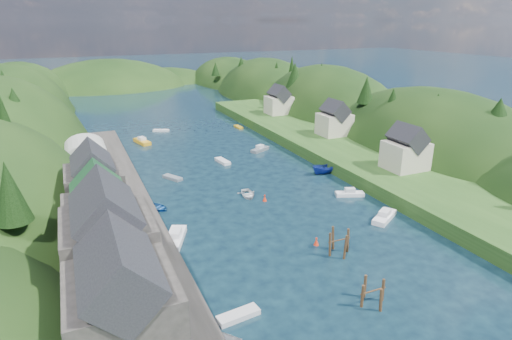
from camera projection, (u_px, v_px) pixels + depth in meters
name	position (u px, v px, depth m)	size (l,w,h in m)	color
ground	(215.00, 157.00, 93.01)	(600.00, 600.00, 0.00)	black
hillside_left	(0.00, 183.00, 100.11)	(44.00, 245.56, 52.00)	black
hillside_right	(327.00, 140.00, 134.19)	(36.00, 245.56, 48.00)	black
far_hills	(135.00, 106.00, 204.11)	(103.00, 68.00, 44.00)	black
hill_trees	(200.00, 95.00, 102.21)	(90.52, 150.16, 12.14)	black
quay_left	(117.00, 233.00, 57.64)	(12.00, 110.00, 2.00)	#2D2B28
terrace_left_grass	(61.00, 241.00, 54.89)	(12.00, 110.00, 2.50)	#234719
quayside_buildings	(107.00, 240.00, 43.11)	(8.00, 35.84, 12.90)	#2D2B28
boat_sheds	(88.00, 164.00, 71.87)	(7.00, 21.00, 7.50)	#2D2D30
terrace_right	(338.00, 150.00, 93.50)	(16.00, 120.00, 2.40)	#234719
right_bank_cottages	(330.00, 120.00, 100.30)	(9.00, 59.24, 8.41)	beige
piling_cluster_near	(373.00, 295.00, 44.43)	(3.15, 2.95, 3.24)	#382314
piling_cluster_far	(339.00, 244.00, 53.91)	(3.20, 2.99, 3.86)	#382314
channel_buoy_near	(316.00, 242.00, 56.35)	(0.70, 0.70, 1.10)	red
channel_buoy_far	(265.00, 198.00, 70.11)	(0.70, 0.70, 1.10)	red
moored_boats	(269.00, 209.00, 65.86)	(38.17, 98.83, 2.24)	#194A8E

